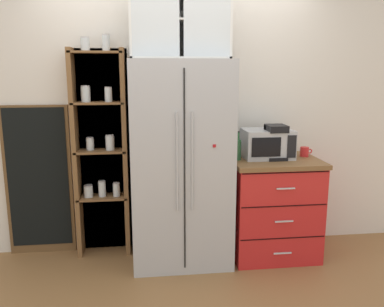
# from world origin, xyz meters

# --- Properties ---
(ground_plane) EXTENTS (10.68, 10.68, 0.00)m
(ground_plane) POSITION_xyz_m (0.00, 0.00, 0.00)
(ground_plane) COLOR olive
(wall_back_cream) EXTENTS (4.98, 0.10, 2.55)m
(wall_back_cream) POSITION_xyz_m (0.00, 0.40, 1.27)
(wall_back_cream) COLOR silver
(wall_back_cream) RESTS_ON ground
(refrigerator) EXTENTS (0.86, 0.66, 1.79)m
(refrigerator) POSITION_xyz_m (0.00, 0.03, 0.90)
(refrigerator) COLOR #B7BABF
(refrigerator) RESTS_ON ground
(pantry_shelf_column) EXTENTS (0.52, 0.25, 2.01)m
(pantry_shelf_column) POSITION_xyz_m (-0.71, 0.30, 0.99)
(pantry_shelf_column) COLOR brown
(pantry_shelf_column) RESTS_ON ground
(counter_cabinet) EXTENTS (0.80, 0.65, 0.92)m
(counter_cabinet) POSITION_xyz_m (0.85, 0.04, 0.46)
(counter_cabinet) COLOR red
(counter_cabinet) RESTS_ON ground
(microwave) EXTENTS (0.44, 0.33, 0.26)m
(microwave) POSITION_xyz_m (0.80, 0.09, 1.05)
(microwave) COLOR #B7BABF
(microwave) RESTS_ON counter_cabinet
(coffee_maker) EXTENTS (0.17, 0.20, 0.31)m
(coffee_maker) POSITION_xyz_m (0.85, 0.05, 1.07)
(coffee_maker) COLOR black
(coffee_maker) RESTS_ON counter_cabinet
(mug_red) EXTENTS (0.11, 0.08, 0.09)m
(mug_red) POSITION_xyz_m (1.16, 0.10, 0.96)
(mug_red) COLOR red
(mug_red) RESTS_ON counter_cabinet
(bottle_green) EXTENTS (0.06, 0.06, 0.26)m
(bottle_green) POSITION_xyz_m (0.51, 0.03, 1.03)
(bottle_green) COLOR #285B33
(bottle_green) RESTS_ON counter_cabinet
(upper_cabinet) EXTENTS (0.82, 0.32, 0.62)m
(upper_cabinet) POSITION_xyz_m (0.00, 0.08, 2.10)
(upper_cabinet) COLOR silver
(upper_cabinet) RESTS_ON refrigerator
(chalkboard_menu) EXTENTS (0.60, 0.04, 1.40)m
(chalkboard_menu) POSITION_xyz_m (-1.29, 0.33, 0.70)
(chalkboard_menu) COLOR brown
(chalkboard_menu) RESTS_ON ground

